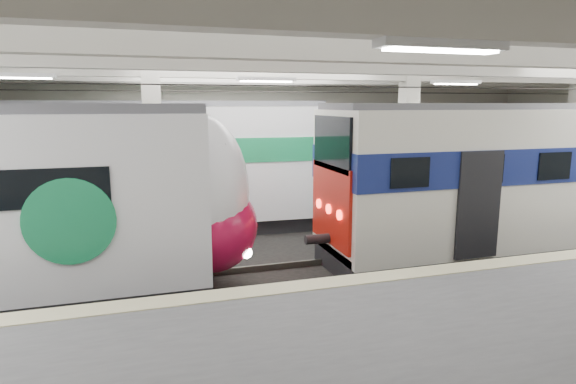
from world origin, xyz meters
name	(u,v)px	position (x,y,z in m)	size (l,w,h in m)	color
station_hall	(313,156)	(0.00, -1.74, 3.24)	(36.00, 24.00, 5.75)	black
older_rer	(539,176)	(7.55, 0.00, 2.26)	(12.99, 2.87, 4.31)	silver
far_train	(113,167)	(-4.22, 5.50, 2.27)	(13.80, 3.31, 4.39)	white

